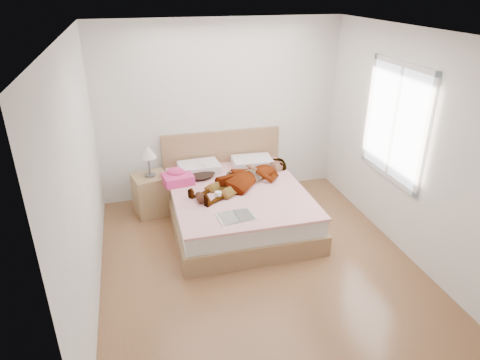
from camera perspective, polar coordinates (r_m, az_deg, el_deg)
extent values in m
plane|color=#55341A|center=(5.17, 2.42, -10.96)|extent=(4.00, 4.00, 0.00)
imported|color=white|center=(5.84, 0.68, 0.66)|extent=(1.78, 1.40, 0.23)
ellipsoid|color=black|center=(6.16, -5.55, 1.16)|extent=(0.48, 0.59, 0.09)
cube|color=silver|center=(6.07, -4.87, 2.21)|extent=(0.08, 0.10, 0.05)
plane|color=white|center=(4.20, 3.09, 19.04)|extent=(4.00, 4.00, 0.00)
plane|color=silver|center=(6.36, -2.65, 9.19)|extent=(3.60, 0.00, 3.60)
plane|color=silver|center=(2.93, 14.56, -12.38)|extent=(3.60, 0.00, 3.60)
plane|color=beige|center=(4.38, -20.39, 0.02)|extent=(0.00, 4.00, 4.00)
plane|color=silver|center=(5.32, 21.64, 4.17)|extent=(0.00, 4.00, 4.00)
cube|color=white|center=(5.47, 19.99, 7.22)|extent=(0.02, 1.10, 1.30)
cube|color=silver|center=(5.03, 23.55, 5.13)|extent=(0.04, 0.06, 1.42)
cube|color=silver|center=(5.94, 16.95, 8.98)|extent=(0.04, 0.06, 1.42)
cube|color=silver|center=(5.70, 19.00, 0.73)|extent=(0.04, 1.22, 0.06)
cube|color=silver|center=(5.32, 21.09, 14.18)|extent=(0.04, 1.22, 0.06)
cube|color=silver|center=(5.47, 19.96, 7.22)|extent=(0.03, 0.04, 1.30)
cube|color=olive|center=(5.87, -0.25, -4.64)|extent=(1.78, 2.08, 0.26)
cube|color=silver|center=(5.75, -0.25, -2.57)|extent=(1.70, 2.00, 0.22)
cube|color=silver|center=(5.70, -0.25, -1.45)|extent=(1.74, 2.04, 0.03)
cube|color=brown|center=(6.59, -2.44, 2.39)|extent=(1.80, 0.07, 1.00)
cube|color=white|center=(6.23, -5.47, 1.66)|extent=(0.61, 0.44, 0.13)
cube|color=white|center=(6.39, 1.62, 2.39)|extent=(0.60, 0.43, 0.13)
cube|color=#FF45A3|center=(5.91, -8.27, 0.14)|extent=(0.44, 0.37, 0.13)
ellipsoid|color=#F0416D|center=(5.92, -8.56, 1.09)|extent=(0.28, 0.23, 0.12)
cube|color=white|center=(5.04, -0.53, -4.95)|extent=(0.45, 0.32, 0.01)
cube|color=white|center=(5.01, -1.72, -5.06)|extent=(0.24, 0.30, 0.02)
cube|color=black|center=(5.07, 0.64, -4.63)|extent=(0.24, 0.30, 0.02)
cylinder|color=white|center=(5.44, -2.92, -2.06)|extent=(0.10, 0.10, 0.10)
torus|color=silver|center=(5.46, -2.48, -1.95)|extent=(0.07, 0.03, 0.07)
cylinder|color=black|center=(5.43, -2.93, -1.69)|extent=(0.09, 0.09, 0.00)
ellipsoid|color=black|center=(5.36, -5.10, -2.46)|extent=(0.18, 0.19, 0.12)
ellipsoid|color=beige|center=(5.35, -5.03, -2.43)|extent=(0.10, 0.10, 0.06)
sphere|color=#311C0D|center=(5.43, -5.54, -2.01)|extent=(0.09, 0.09, 0.09)
sphere|color=pink|center=(5.43, -5.99, -1.81)|extent=(0.03, 0.03, 0.03)
sphere|color=pink|center=(5.45, -5.39, -1.65)|extent=(0.03, 0.03, 0.03)
ellipsoid|color=black|center=(5.32, -5.37, -3.01)|extent=(0.05, 0.06, 0.03)
ellipsoid|color=black|center=(5.37, -4.42, -2.74)|extent=(0.05, 0.06, 0.03)
cube|color=#87603E|center=(6.19, -11.66, -1.88)|extent=(0.56, 0.52, 0.58)
cylinder|color=#535353|center=(6.06, -11.90, 0.65)|extent=(0.18, 0.18, 0.02)
cylinder|color=#4D4D4D|center=(6.00, -12.02, 1.92)|extent=(0.03, 0.03, 0.29)
cone|color=beige|center=(5.93, -12.19, 3.70)|extent=(0.28, 0.28, 0.17)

